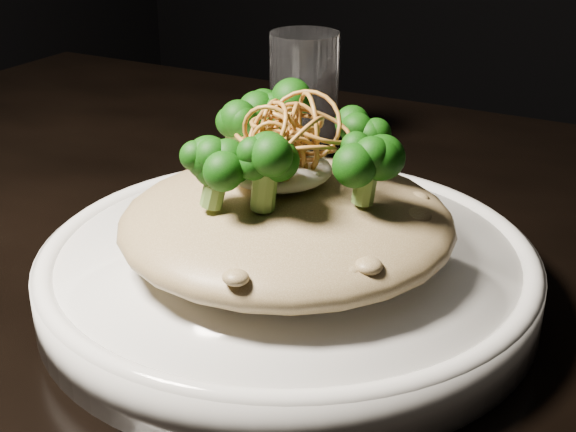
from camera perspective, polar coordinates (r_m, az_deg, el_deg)
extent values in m
cube|color=black|center=(0.57, -1.65, -4.33)|extent=(1.10, 0.80, 0.04)
cylinder|color=black|center=(1.24, -13.25, -7.84)|extent=(0.05, 0.05, 0.71)
cylinder|color=silver|center=(0.50, 0.00, -4.10)|extent=(0.31, 0.31, 0.03)
ellipsoid|color=brown|center=(0.48, -0.09, -0.41)|extent=(0.20, 0.20, 0.04)
ellipsoid|color=white|center=(0.47, -0.62, 3.34)|extent=(0.06, 0.06, 0.02)
cylinder|color=silver|center=(0.73, 1.15, 8.71)|extent=(0.07, 0.07, 0.11)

